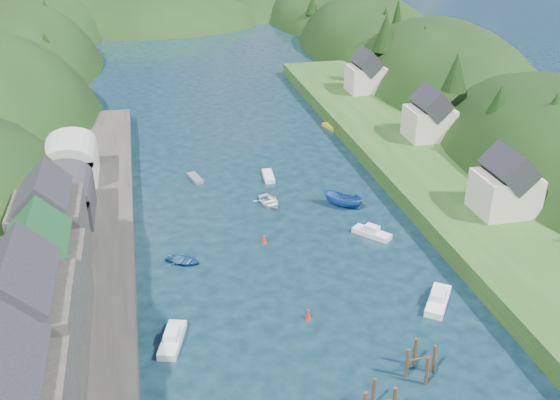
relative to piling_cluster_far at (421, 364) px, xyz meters
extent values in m
plane|color=black|center=(-6.12, 50.65, -1.27)|extent=(600.00, 600.00, 0.00)
ellipsoid|color=black|center=(-51.12, 118.65, -9.71)|extent=(44.00, 75.56, 48.19)
ellipsoid|color=black|center=(-51.12, 160.65, -8.10)|extent=(44.00, 75.56, 39.00)
ellipsoid|color=black|center=(38.88, 75.65, -9.67)|extent=(36.00, 75.56, 48.00)
ellipsoid|color=black|center=(38.88, 118.65, -9.06)|extent=(36.00, 75.56, 44.49)
ellipsoid|color=black|center=(38.88, 160.65, -7.57)|extent=(36.00, 75.56, 36.00)
ellipsoid|color=black|center=(-16.12, 170.65, -11.27)|extent=(80.00, 60.00, 44.00)
ellipsoid|color=black|center=(11.88, 180.65, -13.27)|extent=(70.00, 56.00, 36.00)
cone|color=black|center=(-46.99, 85.98, 7.56)|extent=(5.28, 5.28, 5.98)
cone|color=black|center=(-40.51, 102.38, 7.49)|extent=(4.07, 4.07, 5.55)
cone|color=black|center=(-48.42, 117.63, 8.51)|extent=(4.56, 4.56, 8.16)
cone|color=black|center=(-48.59, 127.14, 6.56)|extent=(4.75, 4.75, 5.01)
cone|color=black|center=(-44.22, 138.68, 7.87)|extent=(4.27, 4.27, 7.58)
cone|color=black|center=(32.24, 31.45, 9.80)|extent=(5.03, 5.03, 6.52)
cone|color=black|center=(28.80, 39.17, 8.73)|extent=(5.29, 5.29, 6.76)
cone|color=black|center=(27.32, 50.25, 11.23)|extent=(4.07, 4.07, 6.04)
cone|color=black|center=(34.09, 58.81, 6.60)|extent=(3.40, 3.40, 5.21)
cone|color=black|center=(33.11, 74.95, 9.75)|extent=(4.94, 4.94, 7.98)
cone|color=black|center=(27.38, 80.64, 11.43)|extent=(5.25, 5.25, 7.30)
cone|color=black|center=(35.37, 94.11, 11.58)|extent=(3.36, 3.36, 8.78)
cone|color=black|center=(36.34, 103.32, 9.33)|extent=(4.57, 4.57, 6.90)
cone|color=black|center=(35.10, 119.25, 7.60)|extent=(3.59, 3.59, 5.86)
cone|color=black|center=(33.49, 127.66, 10.58)|extent=(4.14, 4.14, 6.53)
cone|color=black|center=(29.17, 142.40, 7.10)|extent=(3.83, 3.83, 5.44)
cube|color=#2D2B28|center=(-30.12, 20.65, -0.27)|extent=(12.00, 110.00, 2.00)
cube|color=#234719|center=(-37.12, 20.65, -0.02)|extent=(12.00, 110.00, 2.50)
cube|color=#2D2B28|center=(-32.12, 3.65, 5.23)|extent=(8.00, 9.00, 9.00)
cube|color=black|center=(-32.12, 3.65, 10.69)|extent=(5.88, 9.36, 5.88)
cube|color=#2D2B28|center=(-32.12, 12.65, 4.23)|extent=(8.00, 9.00, 7.00)
cube|color=#1E592D|center=(-32.12, 12.65, 8.69)|extent=(5.88, 9.36, 5.88)
cube|color=#2D2B28|center=(-32.12, 21.65, 4.73)|extent=(7.00, 8.00, 8.00)
cube|color=black|center=(-32.12, 21.65, 9.57)|extent=(5.15, 8.32, 5.15)
cube|color=#2D2D30|center=(-32.12, 33.65, 2.73)|extent=(7.00, 9.00, 4.00)
cylinder|color=#2D2D30|center=(-32.12, 33.65, 4.73)|extent=(7.00, 9.00, 7.00)
cube|color=#B2B2A8|center=(-32.12, 45.65, 2.73)|extent=(7.00, 9.00, 4.00)
cylinder|color=#B2B2A8|center=(-32.12, 45.65, 4.73)|extent=(7.00, 9.00, 7.00)
cube|color=#234719|center=(18.88, 40.65, -0.07)|extent=(16.00, 120.00, 2.40)
cube|color=beige|center=(20.88, 22.65, 3.63)|extent=(7.00, 6.00, 5.00)
cube|color=black|center=(20.88, 22.65, 6.97)|extent=(5.15, 6.24, 5.15)
cube|color=beige|center=(22.88, 48.65, 3.63)|extent=(7.00, 6.00, 5.00)
cube|color=black|center=(22.88, 48.65, 6.97)|extent=(5.15, 6.24, 5.15)
cube|color=beige|center=(21.88, 75.65, 3.63)|extent=(7.00, 6.00, 5.00)
cube|color=black|center=(21.88, 75.65, 6.97)|extent=(5.15, 6.24, 5.15)
cylinder|color=#382314|center=(-5.41, -2.74, -0.04)|extent=(0.32, 0.32, 3.67)
cylinder|color=#382314|center=(1.27, 0.00, -0.03)|extent=(0.32, 0.32, 3.69)
cylinder|color=#382314|center=(0.00, 1.27, -0.03)|extent=(0.32, 0.32, 3.69)
cylinder|color=#382314|center=(-1.27, 0.00, -0.03)|extent=(0.32, 0.32, 3.69)
cylinder|color=#382314|center=(0.00, -1.27, -0.03)|extent=(0.32, 0.32, 3.69)
cylinder|color=#382314|center=(0.00, 0.00, 0.58)|extent=(3.05, 0.16, 0.16)
cone|color=#B71B0E|center=(-7.44, 9.94, -0.82)|extent=(0.70, 0.70, 0.90)
sphere|color=#B71B0E|center=(-7.44, 9.94, -0.32)|extent=(0.30, 0.30, 0.30)
cone|color=#B71B0E|center=(-8.79, 25.51, -0.82)|extent=(0.70, 0.70, 0.90)
sphere|color=#B71B0E|center=(-8.79, 25.51, -0.32)|extent=(0.30, 0.30, 0.30)
imported|color=#1B4A96|center=(3.40, 32.61, -0.36)|extent=(5.59, 5.06, 2.13)
cube|color=silver|center=(4.54, 24.35, -0.97)|extent=(4.36, 4.73, 0.68)
cube|color=silver|center=(4.54, 24.35, -0.25)|extent=(1.95, 2.02, 0.70)
imported|color=navy|center=(-18.71, 23.17, -0.99)|extent=(5.19, 4.80, 0.88)
cube|color=gold|center=(10.88, 62.85, -1.03)|extent=(2.18, 4.01, 0.53)
cube|color=silver|center=(-20.94, 9.16, -0.94)|extent=(3.15, 5.54, 0.74)
cube|color=silver|center=(-20.94, 9.16, -0.19)|extent=(1.69, 2.11, 0.70)
cube|color=white|center=(6.25, 9.39, -0.92)|extent=(4.72, 5.60, 0.78)
cube|color=silver|center=(6.25, 9.39, -0.15)|extent=(2.18, 2.33, 0.70)
cube|color=#585F65|center=(-15.08, 45.81, -1.03)|extent=(2.20, 4.00, 0.53)
imported|color=silver|center=(-6.06, 35.54, -0.92)|extent=(4.39, 5.45, 1.00)
cube|color=silver|center=(-4.41, 44.10, -1.00)|extent=(1.72, 4.43, 0.61)
camera|label=1|loc=(-21.31, -38.57, 37.05)|focal=40.00mm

